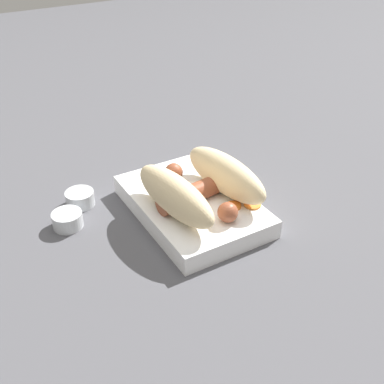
{
  "coord_description": "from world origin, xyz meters",
  "views": [
    {
      "loc": [
        -0.53,
        0.31,
        0.44
      ],
      "look_at": [
        0.0,
        0.0,
        0.04
      ],
      "focal_mm": 45.0,
      "sensor_mm": 36.0,
      "label": 1
    }
  ],
  "objects_px": {
    "bread_roll": "(201,184)",
    "condiment_cup_far": "(68,220)",
    "food_tray": "(192,205)",
    "sausage": "(198,191)",
    "condiment_cup_near": "(80,199)"
  },
  "relations": [
    {
      "from": "condiment_cup_far",
      "to": "sausage",
      "type": "bearing_deg",
      "value": -112.37
    },
    {
      "from": "sausage",
      "to": "condiment_cup_far",
      "type": "xyz_separation_m",
      "value": [
        0.08,
        0.18,
        -0.03
      ]
    },
    {
      "from": "condiment_cup_near",
      "to": "food_tray",
      "type": "bearing_deg",
      "value": -128.04
    },
    {
      "from": "food_tray",
      "to": "bread_roll",
      "type": "bearing_deg",
      "value": -159.71
    },
    {
      "from": "bread_roll",
      "to": "sausage",
      "type": "distance_m",
      "value": 0.02
    },
    {
      "from": "food_tray",
      "to": "condiment_cup_far",
      "type": "relative_size",
      "value": 5.21
    },
    {
      "from": "sausage",
      "to": "condiment_cup_far",
      "type": "height_order",
      "value": "sausage"
    },
    {
      "from": "bread_roll",
      "to": "condiment_cup_far",
      "type": "distance_m",
      "value": 0.21
    },
    {
      "from": "food_tray",
      "to": "condiment_cup_near",
      "type": "xyz_separation_m",
      "value": [
        0.11,
        0.14,
        -0.0
      ]
    },
    {
      "from": "condiment_cup_near",
      "to": "condiment_cup_far",
      "type": "height_order",
      "value": "same"
    },
    {
      "from": "food_tray",
      "to": "bread_roll",
      "type": "distance_m",
      "value": 0.05
    },
    {
      "from": "condiment_cup_near",
      "to": "condiment_cup_far",
      "type": "bearing_deg",
      "value": 141.96
    },
    {
      "from": "condiment_cup_near",
      "to": "condiment_cup_far",
      "type": "relative_size",
      "value": 1.0
    },
    {
      "from": "bread_roll",
      "to": "sausage",
      "type": "bearing_deg",
      "value": 5.59
    },
    {
      "from": "food_tray",
      "to": "bread_roll",
      "type": "height_order",
      "value": "bread_roll"
    }
  ]
}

